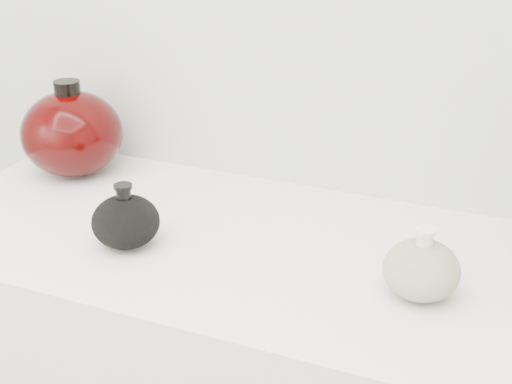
% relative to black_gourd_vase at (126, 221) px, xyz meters
% --- Properties ---
extents(black_gourd_vase, '(0.11, 0.11, 0.10)m').
position_rel_black_gourd_vase_xyz_m(black_gourd_vase, '(0.00, 0.00, 0.00)').
color(black_gourd_vase, black).
rests_on(black_gourd_vase, display_counter).
extents(cream_gourd_vase, '(0.13, 0.13, 0.10)m').
position_rel_black_gourd_vase_xyz_m(cream_gourd_vase, '(0.45, 0.03, -0.00)').
color(cream_gourd_vase, beige).
rests_on(cream_gourd_vase, display_counter).
extents(left_round_pot, '(0.21, 0.21, 0.19)m').
position_rel_black_gourd_vase_xyz_m(left_round_pot, '(-0.25, 0.21, 0.04)').
color(left_round_pot, black).
rests_on(left_round_pot, display_counter).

